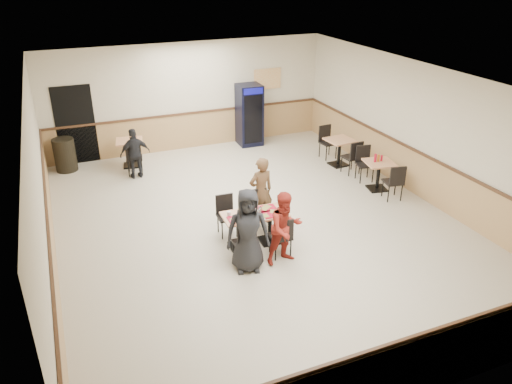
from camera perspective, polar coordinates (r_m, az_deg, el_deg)
name	(u,v)px	position (r m, az deg, el deg)	size (l,w,h in m)	color
ground	(257,223)	(10.49, 0.17, -3.58)	(10.00, 10.00, 0.00)	beige
room_shell	(282,147)	(13.04, 3.05, 5.15)	(10.00, 10.00, 10.00)	silver
main_table	(255,224)	(9.56, -0.13, -3.68)	(1.27, 0.68, 0.66)	black
main_chairs	(253,225)	(9.55, -0.38, -3.83)	(1.17, 1.51, 0.84)	black
diner_woman_left	(248,231)	(8.66, -0.95, -4.44)	(0.76, 0.49, 1.55)	black
diner_woman_right	(285,228)	(8.92, 3.37, -4.15)	(0.67, 0.52, 1.38)	maroon
diner_man_opposite	(261,191)	(10.17, 0.57, 0.08)	(0.54, 0.35, 1.47)	brown
lone_diner	(135,154)	(12.76, -13.64, 4.29)	(0.75, 0.31, 1.28)	black
tabletop_clutter	(256,214)	(9.40, 0.05, -2.51)	(1.09, 0.55, 0.12)	#AB0B23
side_table_near	(379,171)	(12.16, 13.84, 2.32)	(0.77, 0.77, 0.70)	black
side_table_near_chair_south	(393,181)	(11.77, 15.40, 1.22)	(0.41, 0.41, 0.89)	black
side_table_near_chair_north	(365,164)	(12.59, 12.36, 3.17)	(0.41, 0.41, 0.89)	black
side_table_far	(339,148)	(13.41, 9.51, 4.97)	(0.73, 0.73, 0.72)	black
side_table_far_chair_south	(351,156)	(12.96, 10.83, 4.03)	(0.42, 0.42, 0.91)	black
side_table_far_chair_north	(328,142)	(13.88, 8.27, 5.66)	(0.42, 0.42, 0.91)	black
condiment_caddy	(378,158)	(12.06, 13.74, 3.80)	(0.23, 0.06, 0.20)	#B40C26
back_table	(130,149)	(13.58, -14.19, 4.79)	(0.78, 0.78, 0.72)	black
back_table_chair_lone	(134,157)	(13.05, -13.75, 3.88)	(0.42, 0.42, 0.91)	black
pepsi_cooler	(249,115)	(14.67, -0.76, 8.80)	(0.69, 0.70, 1.77)	black
trash_bin	(65,155)	(13.82, -20.99, 3.99)	(0.55, 0.55, 0.86)	black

